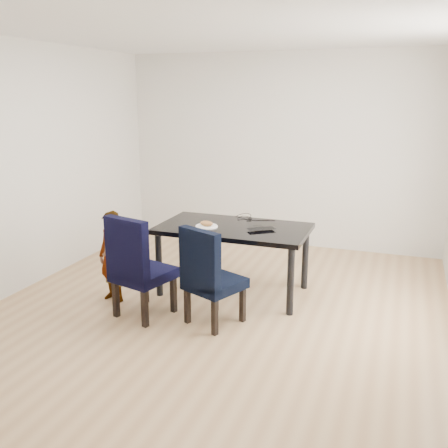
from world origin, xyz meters
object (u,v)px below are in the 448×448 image
(dining_table, at_px, (233,259))
(chair_left, at_px, (144,265))
(plate, at_px, (207,226))
(laptop, at_px, (260,228))
(child, at_px, (112,257))
(chair_right, at_px, (215,275))

(dining_table, distance_m, chair_left, 1.07)
(plate, bearing_deg, laptop, 10.07)
(chair_left, height_order, child, chair_left)
(dining_table, bearing_deg, plate, -155.30)
(chair_left, distance_m, child, 0.52)
(dining_table, relative_size, laptop, 5.50)
(chair_left, bearing_deg, laptop, 56.93)
(chair_left, distance_m, chair_right, 0.72)
(child, relative_size, plate, 4.04)
(dining_table, height_order, plate, plate)
(child, xyz_separation_m, laptop, (1.41, 0.63, 0.28))
(child, distance_m, plate, 1.04)
(chair_right, relative_size, plate, 4.01)
(chair_right, distance_m, plate, 0.79)
(chair_right, bearing_deg, chair_left, -151.15)
(child, distance_m, laptop, 1.57)
(chair_right, xyz_separation_m, plate, (-0.35, 0.66, 0.28))
(chair_right, distance_m, laptop, 0.84)
(plate, bearing_deg, chair_right, -62.17)
(plate, bearing_deg, dining_table, 24.70)
(chair_left, height_order, laptop, chair_left)
(chair_right, bearing_deg, plate, 141.02)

